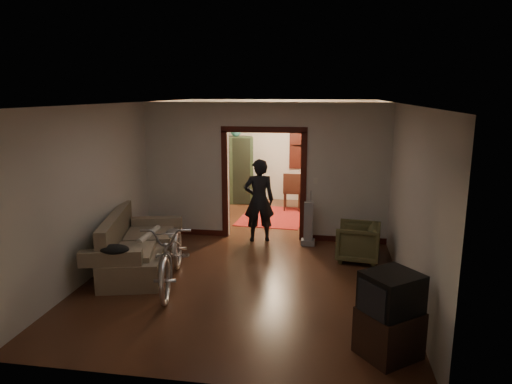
% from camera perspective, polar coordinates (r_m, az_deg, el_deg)
% --- Properties ---
extents(floor, '(5.00, 8.50, 0.01)m').
position_cam_1_polar(floor, '(8.96, 0.31, -7.11)').
color(floor, '#371C11').
rests_on(floor, ground).
extents(ceiling, '(5.00, 8.50, 0.01)m').
position_cam_1_polar(ceiling, '(8.45, 0.33, 11.09)').
color(ceiling, white).
rests_on(ceiling, floor).
extents(wall_back, '(5.00, 0.02, 2.80)m').
position_cam_1_polar(wall_back, '(12.77, 3.25, 5.19)').
color(wall_back, beige).
rests_on(wall_back, floor).
extents(wall_left, '(0.02, 8.50, 2.80)m').
position_cam_1_polar(wall_left, '(9.31, -15.08, 2.11)').
color(wall_left, beige).
rests_on(wall_left, floor).
extents(wall_right, '(0.02, 8.50, 2.80)m').
position_cam_1_polar(wall_right, '(8.59, 17.04, 1.16)').
color(wall_right, beige).
rests_on(wall_right, floor).
extents(partition_wall, '(5.00, 0.14, 2.80)m').
position_cam_1_polar(partition_wall, '(9.33, 1.02, 2.56)').
color(partition_wall, beige).
rests_on(partition_wall, floor).
extents(door_casing, '(1.74, 0.20, 2.32)m').
position_cam_1_polar(door_casing, '(9.38, 1.02, 0.76)').
color(door_casing, '#37110C').
rests_on(door_casing, floor).
extents(far_window, '(0.98, 0.06, 1.28)m').
position_cam_1_polar(far_window, '(12.66, 6.41, 5.76)').
color(far_window, black).
rests_on(far_window, wall_back).
extents(chandelier, '(0.24, 0.24, 0.24)m').
position_cam_1_polar(chandelier, '(10.95, 2.35, 9.01)').
color(chandelier, '#FFE0A5').
rests_on(chandelier, ceiling).
extents(light_switch, '(0.08, 0.01, 0.12)m').
position_cam_1_polar(light_switch, '(9.20, 7.45, 1.36)').
color(light_switch, silver).
rests_on(light_switch, partition_wall).
extents(sofa, '(1.41, 2.24, 0.96)m').
position_cam_1_polar(sofa, '(8.08, -14.68, -6.14)').
color(sofa, brown).
rests_on(sofa, floor).
extents(rolled_paper, '(0.11, 0.87, 0.11)m').
position_cam_1_polar(rolled_paper, '(8.29, -13.23, -5.22)').
color(rolled_paper, beige).
rests_on(rolled_paper, sofa).
extents(jacket, '(0.45, 0.34, 0.13)m').
position_cam_1_polar(jacket, '(7.22, -17.29, -6.85)').
color(jacket, black).
rests_on(jacket, sofa).
extents(bicycle, '(1.12, 2.17, 1.09)m').
position_cam_1_polar(bicycle, '(7.32, -10.42, -7.36)').
color(bicycle, silver).
rests_on(bicycle, floor).
extents(armchair, '(0.84, 0.83, 0.69)m').
position_cam_1_polar(armchair, '(8.48, 12.61, -6.12)').
color(armchair, brown).
rests_on(armchair, floor).
extents(tv_stand, '(0.83, 0.82, 0.56)m').
position_cam_1_polar(tv_stand, '(5.70, 16.28, -16.53)').
color(tv_stand, black).
rests_on(tv_stand, floor).
extents(crt_tv, '(0.78, 0.77, 0.50)m').
position_cam_1_polar(crt_tv, '(5.49, 16.58, -12.18)').
color(crt_tv, black).
rests_on(crt_tv, tv_stand).
extents(vacuum, '(0.29, 0.25, 0.88)m').
position_cam_1_polar(vacuum, '(9.12, 6.57, -3.94)').
color(vacuum, gray).
rests_on(vacuum, floor).
extents(person, '(0.70, 0.55, 1.70)m').
position_cam_1_polar(person, '(9.23, 0.38, -1.05)').
color(person, black).
rests_on(person, floor).
extents(oriental_rug, '(1.63, 2.07, 0.02)m').
position_cam_1_polar(oriental_rug, '(11.20, 2.12, -3.08)').
color(oriental_rug, maroon).
rests_on(oriental_rug, floor).
extents(locker, '(1.00, 0.69, 1.82)m').
position_cam_1_polar(locker, '(12.50, -2.49, 2.78)').
color(locker, '#202F1C').
rests_on(locker, floor).
extents(globe, '(0.29, 0.29, 0.29)m').
position_cam_1_polar(globe, '(12.37, -2.54, 7.48)').
color(globe, '#1E5972').
rests_on(globe, locker).
extents(desk, '(0.96, 0.57, 0.69)m').
position_cam_1_polar(desk, '(12.46, 8.63, -0.03)').
color(desk, black).
rests_on(desk, floor).
extents(desk_chair, '(0.45, 0.45, 0.98)m').
position_cam_1_polar(desk_chair, '(11.78, 4.57, 0.08)').
color(desk_chair, black).
rests_on(desk_chair, floor).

